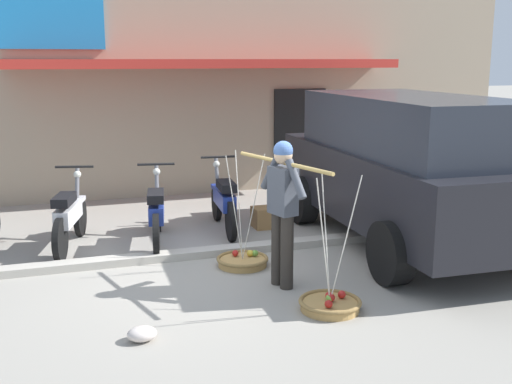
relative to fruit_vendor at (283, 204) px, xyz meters
name	(u,v)px	position (x,y,z in m)	size (l,w,h in m)	color
ground_plane	(218,273)	(-0.59, 0.67, -0.98)	(90.00, 90.00, 0.00)	gray
sidewalk_curb	(204,252)	(-0.59, 1.37, -0.93)	(20.00, 0.24, 0.10)	#AEA89C
fruit_vendor	(283,204)	(0.00, 0.00, 0.00)	(0.49, 1.67, 1.70)	#2D2823
fruit_basket_left_side	(330,303)	(0.22, -0.83, -0.90)	(0.66, 0.66, 1.45)	#B2894C
fruit_basket_right_side	(243,260)	(-0.22, 0.83, -0.91)	(0.66, 0.66, 1.45)	#B2894C
motorcycle_second_in_row	(70,217)	(-2.26, 2.30, -0.52)	(0.64, 1.78, 1.09)	black
motorcycle_third_in_row	(157,213)	(-1.08, 2.14, -0.52)	(0.56, 1.80, 1.09)	black
motorcycle_end_of_row	(224,202)	(0.00, 2.52, -0.52)	(0.54, 1.82, 1.09)	black
parked_truck	(405,166)	(2.22, 1.04, 0.15)	(2.30, 4.88, 2.10)	black
storefront_building	(179,81)	(0.42, 7.78, 1.12)	(13.00, 6.00, 4.20)	tan
plastic_litter_bag	(142,334)	(-1.75, -0.94, -0.91)	(0.28, 0.22, 0.14)	silver
wooden_crate	(267,217)	(0.69, 2.49, -0.82)	(0.44, 0.36, 0.32)	olive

